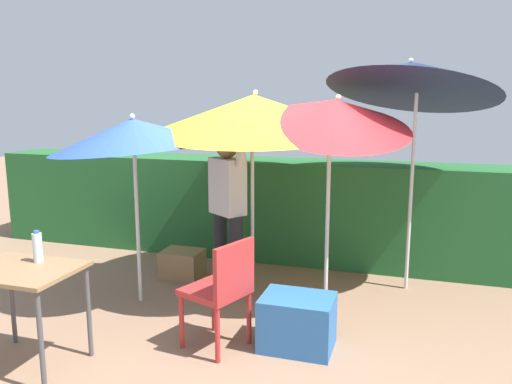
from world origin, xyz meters
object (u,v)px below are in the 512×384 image
umbrella_yellow (133,134)px  umbrella_navy (334,113)px  bottle_water (38,247)px  umbrella_rainbow (254,113)px  umbrella_orange (414,78)px  person_vendor (228,203)px  cooler_box (297,322)px  chair_plastic (222,287)px  folding_table (22,280)px  crate_cardboard (182,263)px

umbrella_yellow → umbrella_navy: (1.80, 0.39, 0.19)m
umbrella_navy → bottle_water: bearing=-141.0°
umbrella_rainbow → umbrella_orange: bearing=21.9°
umbrella_rainbow → bottle_water: bearing=-123.4°
umbrella_navy → person_vendor: (-1.05, 0.10, -0.89)m
umbrella_yellow → cooler_box: umbrella_yellow is taller
bottle_water → chair_plastic: bearing=22.5°
umbrella_orange → chair_plastic: size_ratio=2.91×
umbrella_orange → folding_table: size_ratio=3.23×
umbrella_rainbow → umbrella_yellow: 1.15m
umbrella_navy → umbrella_rainbow: bearing=168.7°
umbrella_rainbow → umbrella_yellow: bearing=-151.1°
umbrella_rainbow → bottle_water: size_ratio=8.73×
umbrella_navy → crate_cardboard: umbrella_navy is taller
umbrella_rainbow → cooler_box: bearing=-56.0°
person_vendor → folding_table: bearing=-116.6°
umbrella_rainbow → umbrella_yellow: size_ratio=1.13×
chair_plastic → umbrella_rainbow: bearing=95.7°
crate_cardboard → person_vendor: bearing=-23.3°
umbrella_orange → umbrella_yellow: 2.75m
chair_plastic → crate_cardboard: size_ratio=2.05×
umbrella_yellow → person_vendor: size_ratio=0.99×
umbrella_navy → person_vendor: umbrella_navy is taller
folding_table → umbrella_orange: bearing=43.3°
umbrella_orange → cooler_box: 2.63m
umbrella_orange → folding_table: bearing=-136.7°
umbrella_orange → chair_plastic: umbrella_orange is taller
folding_table → person_vendor: bearing=63.4°
umbrella_orange → bottle_water: size_ratio=10.78×
person_vendor → crate_cardboard: person_vendor is taller
umbrella_yellow → umbrella_navy: umbrella_navy is taller
umbrella_rainbow → crate_cardboard: 1.91m
cooler_box → folding_table: size_ratio=0.71×
folding_table → bottle_water: size_ratio=3.33×
umbrella_orange → cooler_box: size_ratio=4.57×
umbrella_yellow → umbrella_navy: bearing=12.3°
umbrella_navy → chair_plastic: umbrella_navy is taller
umbrella_orange → umbrella_yellow: size_ratio=1.40×
bottle_water → umbrella_navy: bearing=39.0°
cooler_box → bottle_water: size_ratio=2.36×
cooler_box → umbrella_rainbow: bearing=124.0°
person_vendor → cooler_box: size_ratio=3.32×
umbrella_orange → person_vendor: (-1.71, -0.64, -1.22)m
person_vendor → umbrella_rainbow: bearing=13.2°
person_vendor → chair_plastic: size_ratio=2.11×
umbrella_orange → bottle_water: (-2.59, -2.31, -1.28)m
umbrella_navy → umbrella_orange: bearing=48.7°
umbrella_yellow → bottle_water: 1.41m
umbrella_rainbow → person_vendor: bearing=-166.8°
folding_table → bottle_water: 0.26m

